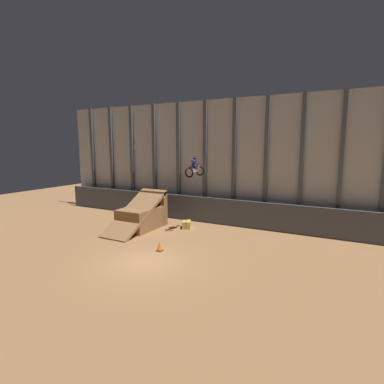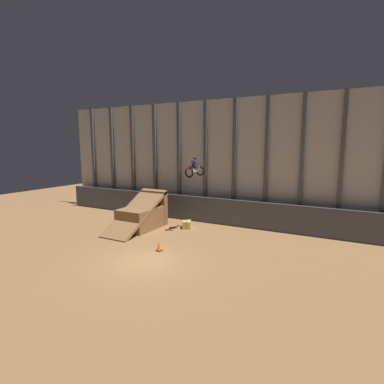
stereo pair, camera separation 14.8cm
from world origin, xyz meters
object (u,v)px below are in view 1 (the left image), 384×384
(dirt_ramp, at_px, (143,215))
(traffic_cone_near_ramp, at_px, (159,246))
(rider_bike_solo, at_px, (195,169))
(hay_bale_trackside, at_px, (187,224))

(dirt_ramp, height_order, traffic_cone_near_ramp, dirt_ramp)
(rider_bike_solo, distance_m, hay_bale_trackside, 4.40)
(dirt_ramp, height_order, rider_bike_solo, rider_bike_solo)
(dirt_ramp, xyz_separation_m, hay_bale_trackside, (3.01, 1.42, -0.69))
(traffic_cone_near_ramp, distance_m, hay_bale_trackside, 5.24)
(traffic_cone_near_ramp, height_order, hay_bale_trackside, traffic_cone_near_ramp)
(rider_bike_solo, xyz_separation_m, hay_bale_trackside, (-0.82, 0.28, -4.31))
(dirt_ramp, relative_size, hay_bale_trackside, 4.89)
(hay_bale_trackside, bearing_deg, traffic_cone_near_ramp, -79.29)
(traffic_cone_near_ramp, bearing_deg, hay_bale_trackside, 100.71)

